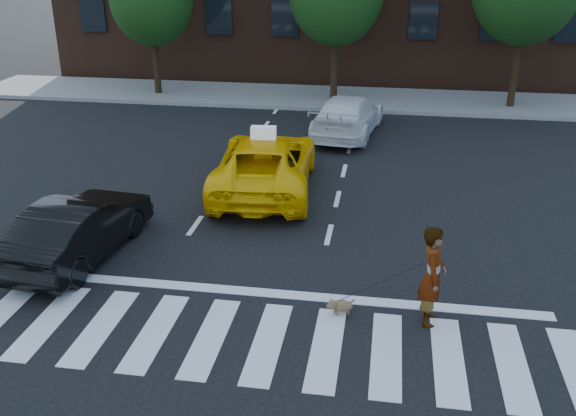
{
  "coord_description": "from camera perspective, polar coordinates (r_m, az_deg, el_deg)",
  "views": [
    {
      "loc": [
        2.79,
        -8.94,
        6.39
      ],
      "look_at": [
        0.82,
        3.26,
        1.1
      ],
      "focal_mm": 40.0,
      "sensor_mm": 36.0,
      "label": 1
    }
  ],
  "objects": [
    {
      "name": "dog",
      "position": [
        11.8,
        4.63,
        -8.63
      ],
      "size": [
        0.52,
        0.36,
        0.31
      ],
      "rotation": [
        0.0,
        0.0,
        0.42
      ],
      "color": "olive",
      "rests_on": "ground"
    },
    {
      "name": "black_sedan",
      "position": [
        14.26,
        -18.03,
        -1.68
      ],
      "size": [
        1.79,
        4.19,
        1.34
      ],
      "primitive_type": "imported",
      "rotation": [
        0.0,
        0.0,
        3.05
      ],
      "color": "black",
      "rests_on": "ground"
    },
    {
      "name": "taxi",
      "position": [
        17.2,
        -2.02,
        4.01
      ],
      "size": [
        2.86,
        5.53,
        1.49
      ],
      "primitive_type": "imported",
      "rotation": [
        0.0,
        0.0,
        3.22
      ],
      "color": "#FDC005",
      "rests_on": "ground"
    },
    {
      "name": "white_suv",
      "position": [
        22.25,
        5.32,
        8.2
      ],
      "size": [
        2.5,
        4.89,
        1.36
      ],
      "primitive_type": "imported",
      "rotation": [
        0.0,
        0.0,
        3.01
      ],
      "color": "white",
      "rests_on": "ground"
    },
    {
      "name": "ground",
      "position": [
        11.33,
        -6.89,
        -11.33
      ],
      "size": [
        120.0,
        120.0,
        0.0
      ],
      "primitive_type": "plane",
      "color": "black",
      "rests_on": "ground"
    },
    {
      "name": "stop_line",
      "position": [
        12.63,
        -4.94,
        -7.28
      ],
      "size": [
        12.0,
        0.3,
        0.01
      ],
      "primitive_type": "cube",
      "color": "silver",
      "rests_on": "ground"
    },
    {
      "name": "crosswalk",
      "position": [
        11.33,
        -6.89,
        -11.3
      ],
      "size": [
        13.0,
        2.4,
        0.01
      ],
      "primitive_type": "cube",
      "color": "silver",
      "rests_on": "ground"
    },
    {
      "name": "woman",
      "position": [
        11.46,
        12.71,
        -5.91
      ],
      "size": [
        0.48,
        0.7,
        1.85
      ],
      "primitive_type": "imported",
      "rotation": [
        0.0,
        0.0,
        1.52
      ],
      "color": "#999999",
      "rests_on": "ground"
    },
    {
      "name": "sidewalk_far",
      "position": [
        27.32,
        3.09,
        9.77
      ],
      "size": [
        30.0,
        4.0,
        0.15
      ],
      "primitive_type": "cube",
      "color": "slate",
      "rests_on": "ground"
    },
    {
      "name": "taxi_sign",
      "position": [
        16.74,
        -2.2,
        6.71
      ],
      "size": [
        0.67,
        0.33,
        0.32
      ],
      "primitive_type": "cube",
      "rotation": [
        0.0,
        0.0,
        3.22
      ],
      "color": "white",
      "rests_on": "taxi"
    }
  ]
}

